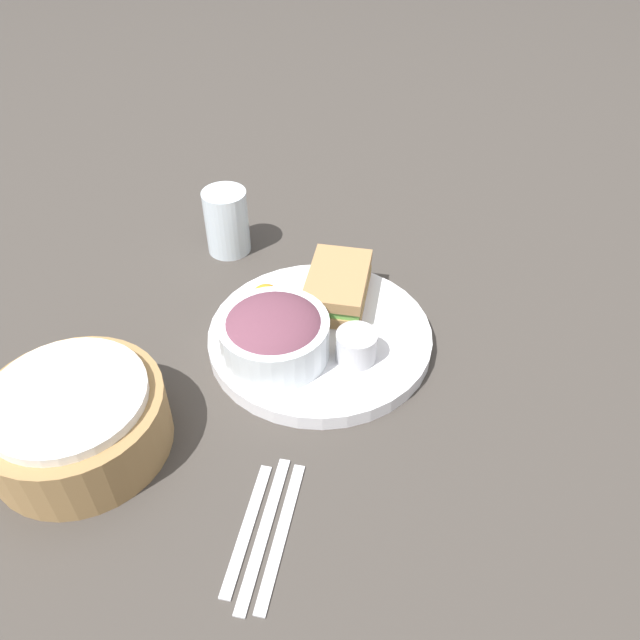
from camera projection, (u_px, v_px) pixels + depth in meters
name	position (u px, v px, depth m)	size (l,w,h in m)	color
ground_plane	(320.00, 342.00, 0.84)	(4.00, 4.00, 0.00)	#3D3833
plate	(320.00, 337.00, 0.84)	(0.30, 0.30, 0.02)	silver
sandwich	(337.00, 286.00, 0.87)	(0.14, 0.10, 0.04)	#A37A4C
salad_bowl	(274.00, 333.00, 0.78)	(0.14, 0.14, 0.07)	white
dressing_cup	(356.00, 346.00, 0.78)	(0.05, 0.05, 0.04)	#B7B7BC
orange_wedge	(266.00, 299.00, 0.85)	(0.04, 0.04, 0.04)	orange
drink_glass	(227.00, 222.00, 0.97)	(0.07, 0.07, 0.10)	silver
bread_basket	(76.00, 420.00, 0.69)	(0.20, 0.20, 0.09)	#997547
fork	(281.00, 533.00, 0.63)	(0.17, 0.01, 0.01)	silver
knife	(264.00, 530.00, 0.63)	(0.18, 0.01, 0.01)	silver
spoon	(247.00, 527.00, 0.64)	(0.15, 0.01, 0.01)	silver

